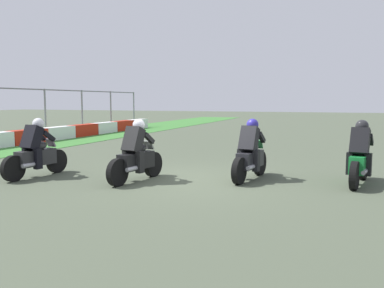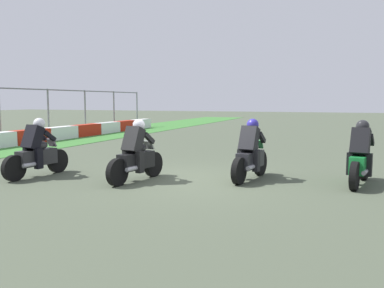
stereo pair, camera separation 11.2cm
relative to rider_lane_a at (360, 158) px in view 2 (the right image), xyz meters
name	(u,v)px [view 2 (the right image)]	position (x,y,z in m)	size (l,w,h in m)	color
ground_plane	(195,180)	(-0.79, 3.79, -0.62)	(120.00, 120.00, 0.00)	#47503E
rider_lane_a	(360,158)	(0.00, 0.00, 0.00)	(2.03, 0.61, 1.51)	black
rider_lane_b	(250,155)	(-0.27, 2.53, 0.00)	(2.04, 0.60, 1.51)	black
rider_lane_c	(136,156)	(-1.42, 5.08, 0.00)	(2.03, 0.61, 1.51)	black
rider_lane_d	(37,153)	(-1.81, 7.76, 0.00)	(2.04, 0.59, 1.51)	black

